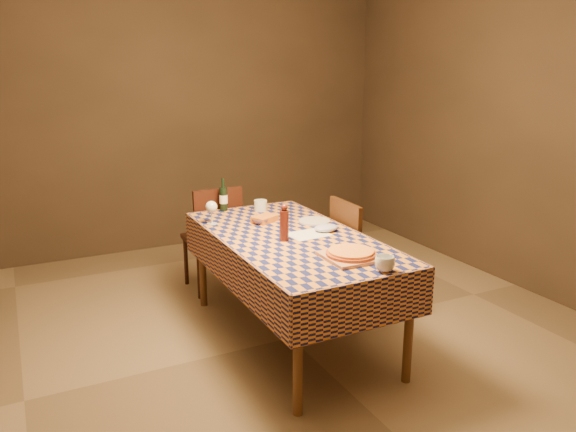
{
  "coord_description": "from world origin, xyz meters",
  "views": [
    {
      "loc": [
        -1.67,
        -3.28,
        1.91
      ],
      "look_at": [
        0.0,
        0.05,
        0.9
      ],
      "focal_mm": 35.0,
      "sensor_mm": 36.0,
      "label": 1
    }
  ],
  "objects_px": {
    "pizza": "(351,253)",
    "bowl": "(260,221)",
    "dining_table": "(291,247)",
    "wine_bottle": "(223,198)",
    "chair_far": "(214,233)",
    "chair_right": "(357,252)",
    "white_plate": "(314,221)",
    "cutting_board": "(351,256)"
  },
  "relations": [
    {
      "from": "pizza",
      "to": "bowl",
      "type": "distance_m",
      "value": 0.96
    },
    {
      "from": "pizza",
      "to": "dining_table",
      "type": "bearing_deg",
      "value": 101.82
    },
    {
      "from": "wine_bottle",
      "to": "chair_far",
      "type": "height_order",
      "value": "wine_bottle"
    },
    {
      "from": "wine_bottle",
      "to": "chair_right",
      "type": "height_order",
      "value": "wine_bottle"
    },
    {
      "from": "pizza",
      "to": "chair_right",
      "type": "distance_m",
      "value": 0.9
    },
    {
      "from": "bowl",
      "to": "chair_right",
      "type": "height_order",
      "value": "chair_right"
    },
    {
      "from": "pizza",
      "to": "chair_far",
      "type": "relative_size",
      "value": 0.36
    },
    {
      "from": "white_plate",
      "to": "chair_right",
      "type": "bearing_deg",
      "value": -21.0
    },
    {
      "from": "chair_far",
      "to": "chair_right",
      "type": "distance_m",
      "value": 1.26
    },
    {
      "from": "cutting_board",
      "to": "chair_right",
      "type": "height_order",
      "value": "chair_right"
    },
    {
      "from": "chair_far",
      "to": "pizza",
      "type": "bearing_deg",
      "value": -79.5
    },
    {
      "from": "cutting_board",
      "to": "chair_far",
      "type": "bearing_deg",
      "value": 100.5
    },
    {
      "from": "wine_bottle",
      "to": "chair_far",
      "type": "bearing_deg",
      "value": 94.29
    },
    {
      "from": "wine_bottle",
      "to": "white_plate",
      "type": "height_order",
      "value": "wine_bottle"
    },
    {
      "from": "bowl",
      "to": "chair_right",
      "type": "distance_m",
      "value": 0.79
    },
    {
      "from": "cutting_board",
      "to": "wine_bottle",
      "type": "xyz_separation_m",
      "value": [
        -0.29,
        1.43,
        0.09
      ]
    },
    {
      "from": "chair_right",
      "to": "cutting_board",
      "type": "bearing_deg",
      "value": -126.71
    },
    {
      "from": "wine_bottle",
      "to": "pizza",
      "type": "bearing_deg",
      "value": -78.6
    },
    {
      "from": "pizza",
      "to": "white_plate",
      "type": "bearing_deg",
      "value": 76.37
    },
    {
      "from": "white_plate",
      "to": "chair_right",
      "type": "relative_size",
      "value": 0.25
    },
    {
      "from": "wine_bottle",
      "to": "chair_far",
      "type": "relative_size",
      "value": 0.28
    },
    {
      "from": "dining_table",
      "to": "white_plate",
      "type": "xyz_separation_m",
      "value": [
        0.31,
        0.24,
        0.08
      ]
    },
    {
      "from": "cutting_board",
      "to": "bowl",
      "type": "distance_m",
      "value": 0.96
    },
    {
      "from": "dining_table",
      "to": "wine_bottle",
      "type": "relative_size",
      "value": 6.97
    },
    {
      "from": "dining_table",
      "to": "chair_far",
      "type": "height_order",
      "value": "chair_far"
    },
    {
      "from": "bowl",
      "to": "white_plate",
      "type": "bearing_deg",
      "value": -20.65
    },
    {
      "from": "cutting_board",
      "to": "pizza",
      "type": "xyz_separation_m",
      "value": [
        0.0,
        0.0,
        0.02
      ]
    },
    {
      "from": "wine_bottle",
      "to": "bowl",
      "type": "bearing_deg",
      "value": -77.67
    },
    {
      "from": "bowl",
      "to": "white_plate",
      "type": "xyz_separation_m",
      "value": [
        0.38,
        -0.14,
        -0.01
      ]
    },
    {
      "from": "cutting_board",
      "to": "white_plate",
      "type": "height_order",
      "value": "cutting_board"
    },
    {
      "from": "pizza",
      "to": "cutting_board",
      "type": "bearing_deg",
      "value": 0.0
    },
    {
      "from": "cutting_board",
      "to": "chair_far",
      "type": "height_order",
      "value": "chair_far"
    },
    {
      "from": "dining_table",
      "to": "pizza",
      "type": "height_order",
      "value": "pizza"
    },
    {
      "from": "wine_bottle",
      "to": "chair_far",
      "type": "xyz_separation_m",
      "value": [
        -0.02,
        0.21,
        -0.35
      ]
    },
    {
      "from": "dining_table",
      "to": "wine_bottle",
      "type": "xyz_separation_m",
      "value": [
        -0.17,
        0.87,
        0.18
      ]
    },
    {
      "from": "bowl",
      "to": "white_plate",
      "type": "relative_size",
      "value": 0.53
    },
    {
      "from": "cutting_board",
      "to": "wine_bottle",
      "type": "distance_m",
      "value": 1.46
    },
    {
      "from": "cutting_board",
      "to": "white_plate",
      "type": "bearing_deg",
      "value": 76.37
    },
    {
      "from": "dining_table",
      "to": "wine_bottle",
      "type": "distance_m",
      "value": 0.9
    },
    {
      "from": "bowl",
      "to": "chair_right",
      "type": "xyz_separation_m",
      "value": [
        0.69,
        -0.26,
        -0.27
      ]
    },
    {
      "from": "wine_bottle",
      "to": "white_plate",
      "type": "relative_size",
      "value": 1.12
    },
    {
      "from": "pizza",
      "to": "white_plate",
      "type": "distance_m",
      "value": 0.83
    }
  ]
}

